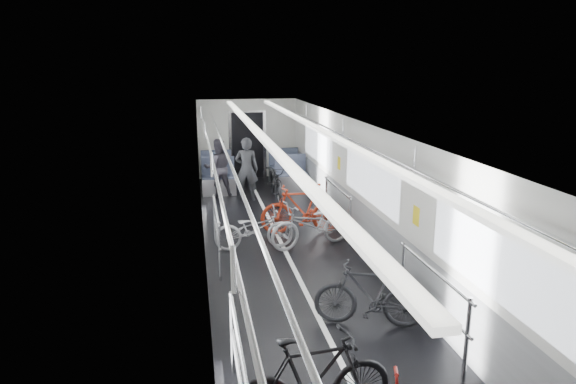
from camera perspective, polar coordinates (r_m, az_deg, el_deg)
The scene contains 9 objects.
car_shell at distance 10.74m, azimuth -1.58°, elevation 1.57°, with size 3.02×14.01×2.41m.
bike_left_mid at distance 5.29m, azimuth 2.74°, elevation -20.24°, with size 0.47×1.65×0.99m, color black.
bike_left_far at distance 9.82m, azimuth -3.79°, elevation -4.11°, with size 0.53×1.52×0.80m, color #A9AAAE.
bike_right_near at distance 7.12m, azimuth 9.13°, elevation -11.14°, with size 0.43×1.52×0.91m, color black.
bike_right_mid at distance 9.89m, azimuth 2.68°, elevation -3.61°, with size 0.60×1.73×0.91m, color #9D9EA1.
bike_right_far at distance 10.66m, azimuth 1.62°, elevation -1.87°, with size 0.50×1.76×1.06m, color #A02913.
bike_aisle at distance 13.26m, azimuth -1.32°, elevation 1.19°, with size 0.65×1.86×0.98m, color black.
person_standing at distance 13.19m, azimuth -4.62°, elevation 2.55°, with size 0.60×0.39×1.64m, color black.
person_seated at distance 13.71m, azimuth -7.77°, elevation 2.70°, with size 0.75×0.58×1.54m, color #2B2830.
Camera 1 is at (-1.61, -8.58, 3.50)m, focal length 32.00 mm.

